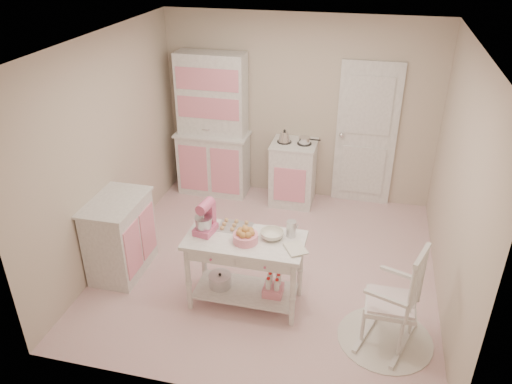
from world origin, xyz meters
TOP-DOWN VIEW (x-y plane):
  - room_shell at (0.00, 0.00)m, footprint 3.84×3.84m
  - door at (0.95, 1.87)m, footprint 0.82×0.05m
  - hutch at (-1.20, 1.66)m, footprint 1.06×0.50m
  - stove at (-0.00, 1.61)m, footprint 0.62×0.57m
  - base_cabinet at (-1.63, -0.48)m, footprint 0.54×0.84m
  - lace_rug at (1.36, -0.91)m, footprint 0.92×0.92m
  - rocking_chair at (1.36, -0.91)m, footprint 0.69×0.84m
  - work_table at (-0.11, -0.69)m, footprint 1.20×0.60m
  - stand_mixer at (-0.53, -0.67)m, footprint 0.24×0.31m
  - cookie_tray at (-0.26, -0.51)m, footprint 0.34×0.24m
  - bread_basket at (-0.09, -0.74)m, footprint 0.25×0.25m
  - mixing_bowl at (0.15, -0.61)m, footprint 0.24×0.24m
  - metal_pitcher at (0.33, -0.53)m, footprint 0.10×0.10m
  - recipe_book at (0.34, -0.81)m, footprint 0.28×0.30m

SIDE VIEW (x-z plane):
  - lace_rug at x=1.36m, z-range 0.00..0.01m
  - work_table at x=-0.11m, z-range 0.00..0.80m
  - stove at x=0.00m, z-range 0.00..0.92m
  - base_cabinet at x=-1.63m, z-range 0.00..0.92m
  - rocking_chair at x=1.36m, z-range 0.00..1.10m
  - cookie_tray at x=-0.26m, z-range 0.80..0.82m
  - recipe_book at x=0.34m, z-range 0.80..0.82m
  - mixing_bowl at x=0.15m, z-range 0.80..0.87m
  - bread_basket at x=-0.09m, z-range 0.80..0.89m
  - metal_pitcher at x=0.33m, z-range 0.80..0.97m
  - stand_mixer at x=-0.53m, z-range 0.80..1.14m
  - door at x=0.95m, z-range 0.00..2.04m
  - hutch at x=-1.20m, z-range 0.00..2.08m
  - room_shell at x=0.00m, z-range 0.34..2.96m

